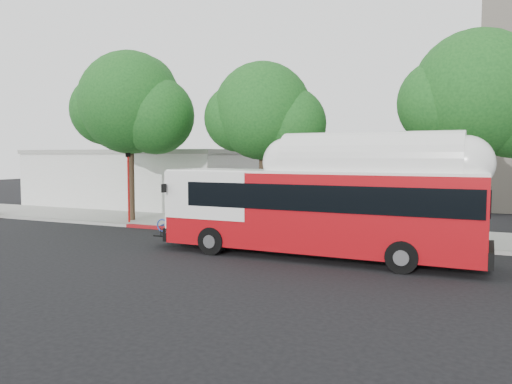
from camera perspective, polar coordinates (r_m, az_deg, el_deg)
ground at (r=20.25m, az=-3.49°, el=-6.79°), size 120.00×120.00×0.00m
sidewalk at (r=26.08m, az=3.20°, el=-4.13°), size 60.00×5.00×0.15m
curb_strip at (r=23.70m, az=0.93°, el=-4.98°), size 60.00×0.30×0.15m
red_curb_segment at (r=25.03m, az=-5.41°, el=-4.49°), size 10.00×0.32×0.16m
street_tree_left at (r=29.32m, az=-13.41°, el=9.48°), size 6.67×5.80×9.74m
street_tree_mid at (r=25.69m, az=1.65°, el=8.78°), size 5.75×5.00×8.62m
street_tree_right at (r=23.55m, az=24.94°, el=9.66°), size 6.21×5.40×9.18m
low_commercial_bldg at (r=39.27m, az=-12.08°, el=1.64°), size 16.20×10.20×4.25m
transit_bus at (r=18.84m, az=7.13°, el=-2.22°), size 12.80×2.90×3.77m
signal_pole at (r=28.42m, az=-14.36°, el=0.43°), size 0.11×0.38×3.99m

